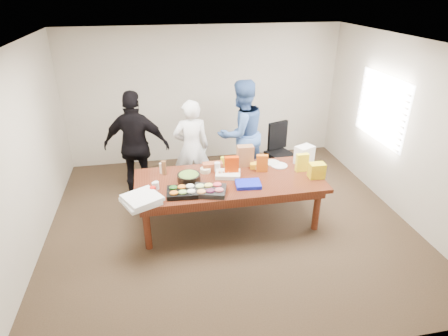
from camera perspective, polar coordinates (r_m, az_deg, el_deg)
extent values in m
cube|color=#47301E|center=(6.01, 0.74, -8.09)|extent=(5.50, 5.00, 0.02)
cube|color=white|center=(5.00, 0.92, 18.57)|extent=(5.50, 5.00, 0.02)
cube|color=beige|center=(7.69, -2.98, 10.96)|extent=(5.50, 0.04, 2.70)
cube|color=beige|center=(3.27, 9.85, -12.65)|extent=(5.50, 0.04, 2.70)
cube|color=beige|center=(5.54, -28.28, 1.50)|extent=(0.04, 5.00, 2.70)
cube|color=beige|center=(6.46, 25.57, 5.35)|extent=(0.04, 5.00, 2.70)
cube|color=white|center=(6.87, 22.83, 8.34)|extent=(0.03, 1.40, 1.10)
cube|color=beige|center=(6.84, 22.55, 8.34)|extent=(0.04, 1.36, 1.00)
cube|color=#4C1C0F|center=(5.80, 0.76, -4.95)|extent=(2.80, 1.20, 0.75)
cube|color=black|center=(7.20, 8.49, 2.39)|extent=(0.65, 0.65, 1.00)
imported|color=silver|center=(6.46, -4.96, 3.08)|extent=(0.63, 0.42, 1.69)
imported|color=#395C9D|center=(6.74, 2.64, 5.28)|extent=(1.15, 1.03, 1.94)
imported|color=black|center=(6.43, -13.18, 3.26)|extent=(1.18, 0.70, 1.88)
cube|color=black|center=(5.23, -6.37, -3.69)|extent=(0.45, 0.36, 0.07)
cube|color=black|center=(5.23, -2.22, -3.50)|extent=(0.53, 0.46, 0.07)
cube|color=white|center=(5.68, 0.60, -0.95)|extent=(0.42, 0.36, 0.06)
cylinder|color=black|center=(5.55, -5.38, -1.48)|extent=(0.38, 0.38, 0.11)
cube|color=#121FCB|center=(5.42, 3.71, -2.47)|extent=(0.38, 0.30, 0.05)
cube|color=#C02F00|center=(5.65, 1.16, 0.28)|extent=(0.22, 0.11, 0.31)
cube|color=yellow|center=(5.91, 11.80, 0.82)|extent=(0.19, 0.08, 0.29)
cube|color=#C6570F|center=(5.81, 5.83, 0.73)|extent=(0.19, 0.11, 0.27)
cylinder|color=silver|center=(5.81, -1.02, 0.16)|extent=(0.10, 0.10, 0.15)
cylinder|color=yellow|center=(5.95, -0.25, 0.95)|extent=(0.07, 0.07, 0.16)
cylinder|color=brown|center=(5.77, -9.14, 0.04)|extent=(0.09, 0.09, 0.22)
cylinder|color=white|center=(5.83, -9.53, -0.03)|extent=(0.07, 0.07, 0.17)
cube|color=gold|center=(5.95, 5.16, 0.37)|extent=(0.27, 0.20, 0.08)
cube|color=#9A4B29|center=(5.85, -1.74, 0.24)|extent=(0.31, 0.14, 0.12)
cube|color=#8E5F3E|center=(5.97, 3.24, 1.87)|extent=(0.26, 0.16, 0.34)
cylinder|color=#B8110B|center=(5.28, -10.79, -3.41)|extent=(0.10, 0.10, 0.11)
cylinder|color=silver|center=(5.41, -10.55, -2.68)|extent=(0.09, 0.09, 0.10)
cylinder|color=white|center=(5.40, -10.28, -2.64)|extent=(0.10, 0.10, 0.11)
cube|color=silver|center=(5.13, -12.56, -4.98)|extent=(0.58, 0.58, 0.05)
cube|color=white|center=(5.10, -12.38, -4.45)|extent=(0.60, 0.60, 0.05)
cylinder|color=white|center=(6.07, 8.40, 0.37)|extent=(0.33, 0.33, 0.02)
cylinder|color=silver|center=(6.15, 7.40, 0.80)|extent=(0.25, 0.25, 0.02)
cylinder|color=beige|center=(5.92, 5.49, 0.07)|extent=(0.18, 0.18, 0.06)
cylinder|color=beige|center=(5.81, -2.85, -0.33)|extent=(0.18, 0.18, 0.07)
cube|color=white|center=(6.17, 12.13, 1.96)|extent=(0.34, 0.29, 0.30)
cube|color=yellow|center=(5.77, 13.93, -0.38)|extent=(0.24, 0.17, 0.23)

